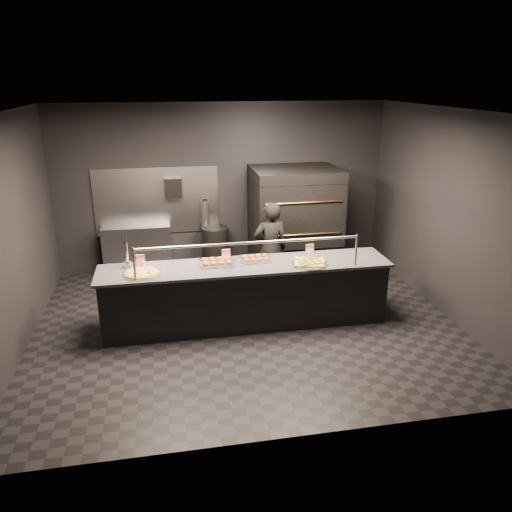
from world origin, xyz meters
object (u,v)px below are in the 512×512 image
service_counter (246,294)px  towel_dispenser (173,188)px  pizza_oven (294,221)px  round_pizza (142,273)px  prep_shelf (138,250)px  square_pizza (309,263)px  beer_tap (127,258)px  worker (270,249)px  slider_tray_b (256,259)px  fire_extinguisher (205,213)px  trash_bin (215,249)px  slider_tray_a (217,262)px

service_counter → towel_dispenser: size_ratio=11.71×
pizza_oven → round_pizza: pizza_oven is taller
prep_shelf → square_pizza: (2.48, -2.46, 0.49)m
prep_shelf → beer_tap: beer_tap is taller
worker → slider_tray_b: bearing=60.7°
fire_extinguisher → trash_bin: 0.69m
fire_extinguisher → round_pizza: fire_extinguisher is taller
pizza_oven → prep_shelf: pizza_oven is taller
fire_extinguisher → slider_tray_a: fire_extinguisher is taller
towel_dispenser → trash_bin: 1.35m
slider_tray_b → prep_shelf: bearing=129.1°
fire_extinguisher → worker: (0.92, -1.38, -0.28)m
prep_shelf → trash_bin: (1.40, -0.10, -0.04)m
towel_dispenser → prep_shelf: bearing=-174.3°
prep_shelf → towel_dispenser: (0.70, 0.07, 1.10)m
prep_shelf → trash_bin: prep_shelf is taller
slider_tray_b → towel_dispenser: bearing=115.5°
service_counter → worker: 1.21m
round_pizza → fire_extinguisher: bearing=66.8°
fire_extinguisher → square_pizza: (1.23, -2.54, -0.12)m
round_pizza → service_counter: bearing=3.8°
pizza_oven → beer_tap: pizza_oven is taller
slider_tray_b → trash_bin: (-0.37, 2.07, -0.53)m
trash_bin → worker: 1.48m
round_pizza → trash_bin: 2.67m
service_counter → slider_tray_a: size_ratio=7.25×
towel_dispenser → round_pizza: bearing=-101.8°
service_counter → worker: bearing=60.7°
trash_bin → fire_extinguisher: bearing=129.8°
service_counter → worker: size_ratio=2.65×
service_counter → beer_tap: size_ratio=8.70×
beer_tap → slider_tray_b: (1.79, -0.05, -0.11)m
pizza_oven → round_pizza: 3.29m
trash_bin → round_pizza: bearing=-117.8°
fire_extinguisher → square_pizza: fire_extinguisher is taller
service_counter → square_pizza: bearing=-8.7°
service_counter → fire_extinguisher: size_ratio=8.12×
slider_tray_b → square_pizza: 0.77m
slider_tray_a → worker: worker is taller
slider_tray_b → trash_bin: 2.17m
slider_tray_b → worker: worker is taller
beer_tap → round_pizza: bearing=-55.6°
pizza_oven → beer_tap: bearing=-148.9°
fire_extinguisher → slider_tray_b: size_ratio=1.10×
worker → slider_tray_a: bearing=39.0°
slider_tray_a → trash_bin: 2.19m
round_pizza → slider_tray_b: 1.61m
towel_dispenser → slider_tray_a: (0.50, -2.29, -0.60)m
pizza_oven → prep_shelf: (-2.80, 0.42, -0.52)m
slider_tray_b → worker: 0.97m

